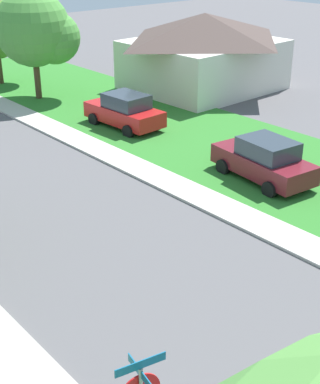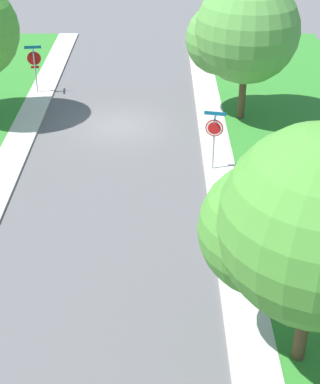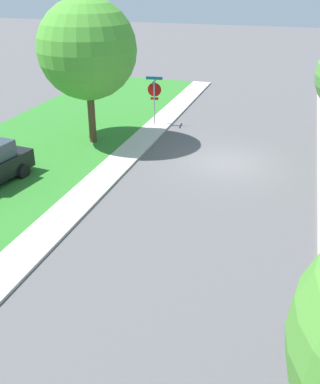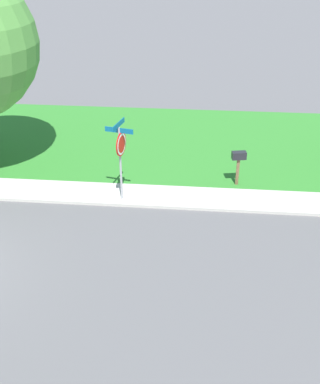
% 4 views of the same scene
% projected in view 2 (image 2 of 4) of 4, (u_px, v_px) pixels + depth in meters
% --- Properties ---
extents(ground_plane, '(120.00, 120.00, 0.00)m').
position_uv_depth(ground_plane, '(119.00, 126.00, 29.69)').
color(ground_plane, '#565456').
extents(sidewalk_west, '(1.40, 56.00, 0.10)m').
position_uv_depth(sidewalk_west, '(239.00, 278.00, 19.39)').
color(sidewalk_west, '#B7B2A8').
rests_on(sidewalk_west, ground).
extents(stop_sign_near_corner, '(0.92, 0.92, 2.77)m').
position_uv_depth(stop_sign_near_corner, '(34.00, 61.00, 32.47)').
color(stop_sign_near_corner, '#9E9EA3').
rests_on(stop_sign_near_corner, ground).
extents(stop_sign_far_corner, '(0.90, 0.90, 2.77)m').
position_uv_depth(stop_sign_far_corner, '(214.00, 131.00, 24.74)').
color(stop_sign_far_corner, '#9E9EA3').
rests_on(stop_sign_far_corner, ground).
extents(tree_sidewalk_near, '(5.44, 5.07, 7.12)m').
position_uv_depth(tree_sidewalk_near, '(240.00, 33.00, 28.30)').
color(tree_sidewalk_near, '#4C3823').
rests_on(tree_sidewalk_near, ground).
extents(tree_sidewalk_mid, '(5.42, 5.04, 7.04)m').
position_uv_depth(tree_sidewalk_mid, '(305.00, 227.00, 14.37)').
color(tree_sidewalk_mid, '#4C3823').
rests_on(tree_sidewalk_mid, ground).
extents(mailbox, '(0.33, 0.52, 1.31)m').
position_uv_depth(mailbox, '(259.00, 196.00, 21.97)').
color(mailbox, brown).
rests_on(mailbox, ground).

